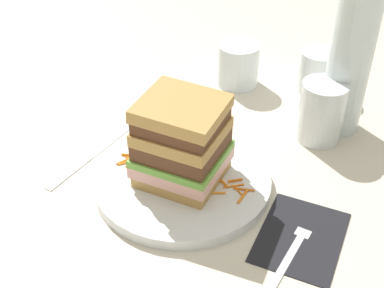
{
  "coord_description": "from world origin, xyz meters",
  "views": [
    {
      "loc": [
        0.27,
        -0.53,
        0.51
      ],
      "look_at": [
        -0.02,
        0.02,
        0.06
      ],
      "focal_mm": 48.61,
      "sensor_mm": 36.0,
      "label": 1
    }
  ],
  "objects_px": {
    "napkin_dark": "(301,237)",
    "empty_tumbler_0": "(238,65)",
    "sandwich": "(182,142)",
    "juice_glass": "(321,114)",
    "main_plate": "(182,181)",
    "water_bottle": "(352,49)",
    "fork": "(295,246)",
    "knife": "(89,156)",
    "empty_tumbler_1": "(318,72)"
  },
  "relations": [
    {
      "from": "napkin_dark",
      "to": "juice_glass",
      "type": "bearing_deg",
      "value": 102.31
    },
    {
      "from": "empty_tumbler_1",
      "to": "water_bottle",
      "type": "bearing_deg",
      "value": -55.25
    },
    {
      "from": "main_plate",
      "to": "empty_tumbler_1",
      "type": "height_order",
      "value": "empty_tumbler_1"
    },
    {
      "from": "sandwich",
      "to": "empty_tumbler_1",
      "type": "distance_m",
      "value": 0.38
    },
    {
      "from": "main_plate",
      "to": "water_bottle",
      "type": "xyz_separation_m",
      "value": [
        0.16,
        0.27,
        0.14
      ]
    },
    {
      "from": "napkin_dark",
      "to": "empty_tumbler_0",
      "type": "height_order",
      "value": "empty_tumbler_0"
    },
    {
      "from": "napkin_dark",
      "to": "water_bottle",
      "type": "distance_m",
      "value": 0.32
    },
    {
      "from": "main_plate",
      "to": "empty_tumbler_0",
      "type": "bearing_deg",
      "value": 99.81
    },
    {
      "from": "empty_tumbler_0",
      "to": "knife",
      "type": "bearing_deg",
      "value": -108.39
    },
    {
      "from": "knife",
      "to": "empty_tumbler_0",
      "type": "xyz_separation_m",
      "value": [
        0.11,
        0.33,
        0.04
      ]
    },
    {
      "from": "fork",
      "to": "juice_glass",
      "type": "relative_size",
      "value": 1.61
    },
    {
      "from": "napkin_dark",
      "to": "water_bottle",
      "type": "xyz_separation_m",
      "value": [
        -0.03,
        0.28,
        0.15
      ]
    },
    {
      "from": "knife",
      "to": "empty_tumbler_0",
      "type": "relative_size",
      "value": 2.44
    },
    {
      "from": "main_plate",
      "to": "empty_tumbler_1",
      "type": "relative_size",
      "value": 3.25
    },
    {
      "from": "main_plate",
      "to": "fork",
      "type": "height_order",
      "value": "main_plate"
    },
    {
      "from": "main_plate",
      "to": "water_bottle",
      "type": "relative_size",
      "value": 0.8
    },
    {
      "from": "sandwich",
      "to": "fork",
      "type": "height_order",
      "value": "sandwich"
    },
    {
      "from": "water_bottle",
      "to": "empty_tumbler_0",
      "type": "distance_m",
      "value": 0.25
    },
    {
      "from": "sandwich",
      "to": "knife",
      "type": "height_order",
      "value": "sandwich"
    },
    {
      "from": "sandwich",
      "to": "juice_glass",
      "type": "bearing_deg",
      "value": 57.0
    },
    {
      "from": "knife",
      "to": "main_plate",
      "type": "bearing_deg",
      "value": 3.94
    },
    {
      "from": "fork",
      "to": "juice_glass",
      "type": "distance_m",
      "value": 0.26
    },
    {
      "from": "juice_glass",
      "to": "water_bottle",
      "type": "distance_m",
      "value": 0.11
    },
    {
      "from": "knife",
      "to": "empty_tumbler_1",
      "type": "relative_size",
      "value": 2.48
    },
    {
      "from": "juice_glass",
      "to": "empty_tumbler_1",
      "type": "xyz_separation_m",
      "value": [
        -0.05,
        0.15,
        -0.01
      ]
    },
    {
      "from": "knife",
      "to": "empty_tumbler_1",
      "type": "bearing_deg",
      "value": 56.11
    },
    {
      "from": "empty_tumbler_1",
      "to": "knife",
      "type": "bearing_deg",
      "value": -123.89
    },
    {
      "from": "main_plate",
      "to": "water_bottle",
      "type": "distance_m",
      "value": 0.34
    },
    {
      "from": "napkin_dark",
      "to": "fork",
      "type": "xyz_separation_m",
      "value": [
        -0.0,
        -0.02,
        0.0
      ]
    },
    {
      "from": "main_plate",
      "to": "juice_glass",
      "type": "height_order",
      "value": "juice_glass"
    },
    {
      "from": "sandwich",
      "to": "water_bottle",
      "type": "bearing_deg",
      "value": 58.89
    },
    {
      "from": "main_plate",
      "to": "knife",
      "type": "height_order",
      "value": "main_plate"
    },
    {
      "from": "sandwich",
      "to": "juice_glass",
      "type": "height_order",
      "value": "sandwich"
    },
    {
      "from": "napkin_dark",
      "to": "empty_tumbler_0",
      "type": "distance_m",
      "value": 0.42
    },
    {
      "from": "knife",
      "to": "water_bottle",
      "type": "relative_size",
      "value": 0.61
    },
    {
      "from": "juice_glass",
      "to": "empty_tumbler_0",
      "type": "relative_size",
      "value": 1.26
    },
    {
      "from": "knife",
      "to": "juice_glass",
      "type": "bearing_deg",
      "value": 36.6
    },
    {
      "from": "juice_glass",
      "to": "empty_tumbler_1",
      "type": "height_order",
      "value": "juice_glass"
    },
    {
      "from": "fork",
      "to": "sandwich",
      "type": "bearing_deg",
      "value": 168.06
    },
    {
      "from": "juice_glass",
      "to": "water_bottle",
      "type": "bearing_deg",
      "value": 67.99
    },
    {
      "from": "water_bottle",
      "to": "empty_tumbler_1",
      "type": "height_order",
      "value": "water_bottle"
    },
    {
      "from": "main_plate",
      "to": "empty_tumbler_1",
      "type": "xyz_separation_m",
      "value": [
        0.09,
        0.37,
        0.03
      ]
    },
    {
      "from": "sandwich",
      "to": "fork",
      "type": "distance_m",
      "value": 0.21
    },
    {
      "from": "napkin_dark",
      "to": "fork",
      "type": "height_order",
      "value": "fork"
    },
    {
      "from": "sandwich",
      "to": "juice_glass",
      "type": "relative_size",
      "value": 1.27
    },
    {
      "from": "knife",
      "to": "empty_tumbler_0",
      "type": "bearing_deg",
      "value": 71.61
    },
    {
      "from": "sandwich",
      "to": "napkin_dark",
      "type": "xyz_separation_m",
      "value": [
        0.19,
        -0.02,
        -0.08
      ]
    },
    {
      "from": "knife",
      "to": "juice_glass",
      "type": "relative_size",
      "value": 1.94
    },
    {
      "from": "fork",
      "to": "napkin_dark",
      "type": "bearing_deg",
      "value": 87.75
    },
    {
      "from": "fork",
      "to": "knife",
      "type": "bearing_deg",
      "value": 175.37
    }
  ]
}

